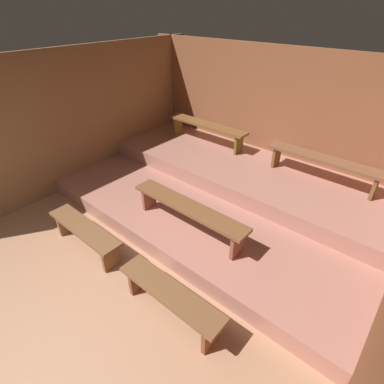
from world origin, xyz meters
name	(u,v)px	position (x,y,z in m)	size (l,w,h in m)	color
ground	(187,234)	(0.00, 2.47, -0.04)	(6.01, 5.74, 0.08)	#A9785A
wall_back	(274,116)	(0.00, 4.97, 1.21)	(6.01, 0.06, 2.43)	brown
wall_left	(78,119)	(-2.63, 2.47, 1.21)	(0.06, 5.74, 2.43)	olive
platform_lower	(220,201)	(0.00, 3.34, 0.13)	(5.21, 3.20, 0.26)	#AD6F5F
platform_middle	(245,172)	(0.00, 4.09, 0.39)	(5.21, 1.69, 0.26)	#AC7161
bench_floor_left	(85,232)	(-0.84, 1.26, 0.32)	(1.36, 0.31, 0.41)	brown
bench_floor_right	(170,296)	(0.84, 1.26, 0.32)	(1.36, 0.31, 0.41)	brown
bench_lower_center	(188,210)	(0.17, 2.31, 0.59)	(1.88, 0.31, 0.41)	brown
bench_middle_left	(206,127)	(-1.20, 4.45, 0.85)	(1.85, 0.31, 0.41)	brown
bench_middle_right	(323,162)	(1.20, 4.45, 0.85)	(1.85, 0.31, 0.41)	brown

